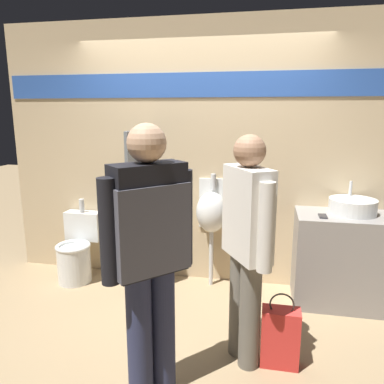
# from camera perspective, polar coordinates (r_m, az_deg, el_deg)

# --- Properties ---
(ground_plane) EXTENTS (16.00, 16.00, 0.00)m
(ground_plane) POSITION_cam_1_polar(r_m,az_deg,el_deg) (3.73, -0.53, -16.51)
(ground_plane) COLOR #997F5B
(display_wall) EXTENTS (4.23, 0.07, 2.70)m
(display_wall) POSITION_cam_1_polar(r_m,az_deg,el_deg) (3.89, 1.25, 5.82)
(display_wall) COLOR tan
(display_wall) RESTS_ON ground_plane
(sink_counter) EXTENTS (1.09, 0.54, 0.87)m
(sink_counter) POSITION_cam_1_polar(r_m,az_deg,el_deg) (3.85, 23.53, -9.53)
(sink_counter) COLOR gray
(sink_counter) RESTS_ON ground_plane
(sink_basin) EXTENTS (0.42, 0.42, 0.28)m
(sink_basin) POSITION_cam_1_polar(r_m,az_deg,el_deg) (3.74, 23.27, -2.01)
(sink_basin) COLOR silver
(sink_basin) RESTS_ON sink_counter
(cell_phone) EXTENTS (0.07, 0.14, 0.01)m
(cell_phone) POSITION_cam_1_polar(r_m,az_deg,el_deg) (3.56, 19.31, -3.49)
(cell_phone) COLOR #232328
(cell_phone) RESTS_ON sink_counter
(divider_near_counter) EXTENTS (0.03, 0.59, 1.62)m
(divider_near_counter) POSITION_cam_1_polar(r_m,az_deg,el_deg) (3.83, -8.12, -2.85)
(divider_near_counter) COLOR slate
(divider_near_counter) RESTS_ON ground_plane
(urinal_near_counter) EXTENTS (0.32, 0.27, 1.17)m
(urinal_near_counter) POSITION_cam_1_polar(r_m,az_deg,el_deg) (3.82, 3.04, -3.10)
(urinal_near_counter) COLOR silver
(urinal_near_counter) RESTS_ON ground_plane
(toilet) EXTENTS (0.40, 0.53, 0.85)m
(toilet) POSITION_cam_1_polar(r_m,az_deg,el_deg) (4.28, -17.13, -8.67)
(toilet) COLOR silver
(toilet) RESTS_ON ground_plane
(person_in_vest) EXTENTS (0.48, 0.48, 1.73)m
(person_in_vest) POSITION_cam_1_polar(r_m,az_deg,el_deg) (2.28, -6.53, -8.14)
(person_in_vest) COLOR #282D4C
(person_in_vest) RESTS_ON ground_plane
(person_with_lanyard) EXTENTS (0.37, 0.51, 1.65)m
(person_with_lanyard) POSITION_cam_1_polar(r_m,az_deg,el_deg) (2.64, 8.33, -7.52)
(person_with_lanyard) COLOR #666056
(person_with_lanyard) RESTS_ON ground_plane
(shopping_bag) EXTENTS (0.27, 0.15, 0.56)m
(shopping_bag) POSITION_cam_1_polar(r_m,az_deg,el_deg) (2.93, 13.28, -20.68)
(shopping_bag) COLOR red
(shopping_bag) RESTS_ON ground_plane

